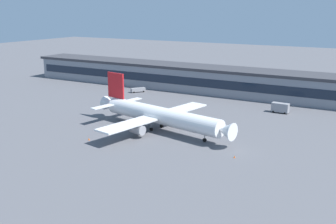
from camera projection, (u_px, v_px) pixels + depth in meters
The scene contains 8 objects.
ground_plane at pixel (138, 124), 129.93m from camera, with size 600.00×600.00×0.00m, color #56565B.
terminal_building at pixel (211, 80), 177.74m from camera, with size 190.70×17.13×11.27m.
airliner at pixel (159, 115), 122.26m from camera, with size 51.18×43.92×15.71m.
follow_me_car at pixel (117, 87), 185.07m from camera, with size 3.36×4.79×1.85m.
belt_loader at pixel (138, 90), 178.78m from camera, with size 5.49×6.29×1.95m.
stair_truck at pixel (281, 107), 143.35m from camera, with size 6.14×2.78×3.55m.
traffic_cone_0 at pixel (234, 157), 100.53m from camera, with size 0.46×0.46×0.58m, color #F2590C.
traffic_cone_1 at pixel (89, 139), 114.05m from camera, with size 0.49×0.49×0.62m, color #F2590C.
Camera 1 is at (69.93, -103.84, 36.31)m, focal length 43.07 mm.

